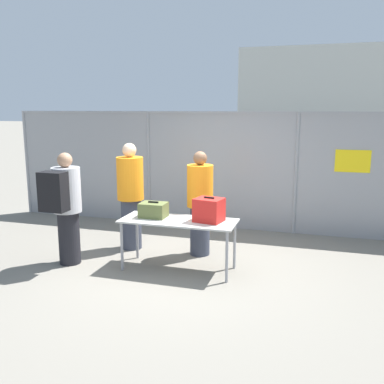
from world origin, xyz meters
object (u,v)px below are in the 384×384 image
Objects in this scene: suitcase_olive at (153,210)px; security_worker_far at (131,195)px; utility_trailer at (279,186)px; suitcase_red at (209,210)px; traveler_hooded at (65,204)px; security_worker_near at (200,202)px; inspection_table at (178,224)px.

security_worker_far is (-0.67, 0.65, 0.06)m from suitcase_olive.
security_worker_far is 4.85m from utility_trailer.
suitcase_red is 2.14m from traveler_hooded.
security_worker_near is at bearing 115.38° from suitcase_red.
suitcase_olive is (-0.40, 0.05, 0.17)m from inspection_table.
security_worker_near reaches higher than suitcase_olive.
security_worker_near is at bearing 80.69° from inspection_table.
security_worker_far is at bearing -7.50° from security_worker_near.
traveler_hooded is 1.01× the size of security_worker_near.
suitcase_olive reaches higher than utility_trailer.
traveler_hooded is 1.16m from security_worker_far.
suitcase_olive is 0.09× the size of utility_trailer.
utility_trailer is (0.85, 4.34, -0.45)m from security_worker_near.
security_worker_far is (-1.51, 0.65, 0.00)m from suitcase_red.
security_worker_far is 0.41× the size of utility_trailer.
inspection_table is at bearing -6.96° from suitcase_olive.
traveler_hooded is (-1.68, -0.29, 0.25)m from inspection_table.
suitcase_red is at bearing 168.02° from security_worker_far.
suitcase_red is (0.85, 0.00, 0.06)m from suitcase_olive.
suitcase_red is 0.25× the size of security_worker_far.
suitcase_olive is 1.32m from traveler_hooded.
suitcase_olive is 0.89× the size of suitcase_red.
security_worker_near is 0.94× the size of security_worker_far.
utility_trailer is (2.05, 4.37, -0.50)m from security_worker_far.
security_worker_far is (-1.07, 0.70, 0.23)m from inspection_table.
suitcase_olive is at bearing 173.04° from inspection_table.
inspection_table is 0.94× the size of security_worker_far.
suitcase_red reaches higher than inspection_table.
suitcase_olive is 0.23× the size of traveler_hooded.
security_worker_near is at bearing 14.51° from traveler_hooded.
utility_trailer is at bearing 79.13° from inspection_table.
utility_trailer is (0.53, 5.02, -0.50)m from suitcase_red.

